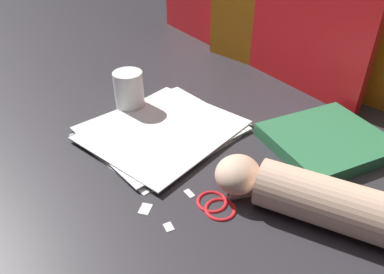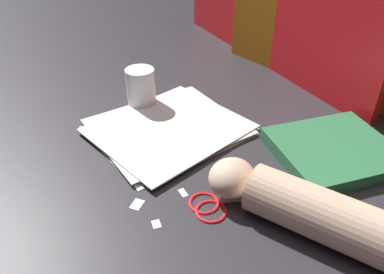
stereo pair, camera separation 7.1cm
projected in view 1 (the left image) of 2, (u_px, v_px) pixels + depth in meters
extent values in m
plane|color=#2D2B30|center=(186.00, 157.00, 0.76)|extent=(6.00, 6.00, 0.00)
cube|color=white|center=(162.00, 132.00, 0.83)|extent=(0.27, 0.31, 0.00)
cube|color=white|center=(163.00, 129.00, 0.84)|extent=(0.28, 0.32, 0.00)
cube|color=white|center=(161.00, 128.00, 0.84)|extent=(0.29, 0.33, 0.00)
cube|color=white|center=(163.00, 130.00, 0.83)|extent=(0.30, 0.33, 0.00)
cube|color=#2D7247|center=(327.00, 141.00, 0.79)|extent=(0.27, 0.28, 0.03)
sphere|color=silver|center=(229.00, 197.00, 0.66)|extent=(0.01, 0.01, 0.01)
cylinder|color=silver|center=(242.00, 182.00, 0.69)|extent=(0.03, 0.10, 0.01)
torus|color=red|center=(220.00, 208.00, 0.64)|extent=(0.07, 0.07, 0.01)
cylinder|color=silver|center=(255.00, 192.00, 0.67)|extent=(0.06, 0.09, 0.01)
torus|color=red|center=(212.00, 200.00, 0.65)|extent=(0.08, 0.08, 0.01)
cylinder|color=beige|center=(337.00, 205.00, 0.59)|extent=(0.27, 0.16, 0.08)
ellipsoid|color=beige|center=(238.00, 174.00, 0.65)|extent=(0.10, 0.11, 0.06)
cube|color=white|center=(145.00, 209.00, 0.64)|extent=(0.03, 0.03, 0.00)
cube|color=white|center=(169.00, 227.00, 0.61)|extent=(0.02, 0.02, 0.00)
cube|color=white|center=(189.00, 193.00, 0.67)|extent=(0.02, 0.02, 0.00)
cylinder|color=white|center=(129.00, 91.00, 0.89)|extent=(0.07, 0.07, 0.10)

